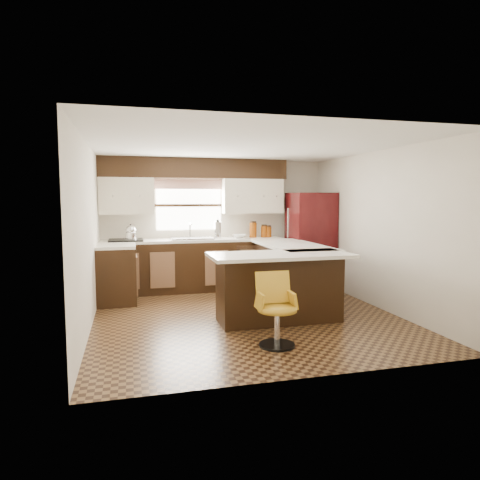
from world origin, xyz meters
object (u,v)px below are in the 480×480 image
object	(u,v)px
peninsula_long	(289,275)
peninsula_return	(279,289)
refrigerator	(310,241)
bar_chair	(277,310)

from	to	relation	value
peninsula_long	peninsula_return	distance (m)	1.11
peninsula_long	peninsula_return	size ratio (longest dim) A/B	1.18
peninsula_long	refrigerator	world-z (taller)	refrigerator
refrigerator	peninsula_long	bearing A→B (deg)	-129.16
bar_chair	peninsula_long	bearing A→B (deg)	66.71
peninsula_long	peninsula_return	bearing A→B (deg)	-118.30
peninsula_long	peninsula_return	world-z (taller)	same
refrigerator	peninsula_return	bearing A→B (deg)	-124.09
peninsula_return	refrigerator	xyz separation A→B (m)	(1.32, 1.95, 0.44)
peninsula_long	refrigerator	bearing A→B (deg)	50.84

